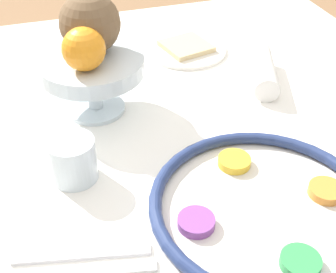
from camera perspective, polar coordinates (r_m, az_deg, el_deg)
The scene contains 10 objects.
dining_table at distance 1.15m, azimuth 2.90°, elevation -14.36°, with size 1.17×1.07×0.76m.
seder_plate at distance 0.72m, azimuth 11.55°, elevation -8.39°, with size 0.34×0.34×0.03m.
fruit_stand at distance 0.89m, azimuth -9.25°, elevation 7.96°, with size 0.20×0.20×0.11m.
orange_fruit at distance 0.83m, azimuth -10.23°, elevation 10.45°, with size 0.08×0.08×0.08m.
coconut at distance 0.88m, azimuth -9.50°, elevation 13.46°, with size 0.11×0.11×0.11m.
bread_plate at distance 1.14m, azimuth 2.23°, elevation 10.64°, with size 0.19×0.19×0.02m.
napkin_roll at distance 1.03m, azimuth 11.50°, elevation 7.85°, with size 0.18×0.11×0.05m.
cup_near at distance 0.76m, azimuth -11.53°, elevation -2.77°, with size 0.08×0.08×0.07m.
fork_left at distance 0.65m, azimuth -10.02°, elevation -15.86°, with size 0.06×0.19×0.01m.
fork_right at distance 0.67m, azimuth -10.45°, elevation -13.88°, with size 0.06×0.19×0.01m.
Camera 1 is at (-0.66, 0.27, 1.28)m, focal length 50.00 mm.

